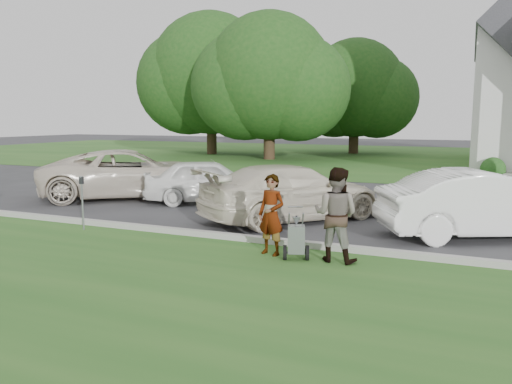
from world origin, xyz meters
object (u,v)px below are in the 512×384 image
Objects in this scene: tree_far at (211,79)px; tree_back at (355,93)px; car_a at (130,174)px; car_b at (209,181)px; person_right at (336,215)px; striping_cart at (296,240)px; car_d at (485,204)px; tree_left at (269,82)px; person_left at (271,216)px; parking_meter_near at (82,196)px; car_c at (292,192)px.

tree_far is 11.22m from tree_back.
car_a is 3.05m from car_b.
tree_back reaches higher than person_right.
tree_far is 10.89× the size of striping_cart.
car_d is at bearing -124.89° from person_right.
car_d is at bearing 25.36° from striping_cart.
tree_left is 24.78m from person_right.
tree_back reaches higher than car_d.
striping_cart is at bearing 1.13° from person_left.
car_d reaches higher than parking_meter_near.
tree_left reaches higher than tree_back.
striping_cart is 9.40m from car_a.
tree_far is at bearing 135.20° from person_left.
parking_meter_near is (-0.17, -29.98, -3.88)m from tree_back.
car_d is (8.19, -1.86, 0.07)m from car_b.
person_right is 0.38× the size of car_d.
striping_cart is 4.86m from car_d.
car_a is at bearing 114.64° from parking_meter_near.
person_left reaches higher than striping_cart.
tree_far is 8.63× the size of parking_meter_near.
car_a is 1.43× the size of car_b.
tree_far is at bearing -18.80° from car_c.
person_right reaches higher than person_left.
car_b is 0.81× the size of car_c.
tree_far is 1.21× the size of tree_back.
parking_meter_near is at bearing -68.51° from tree_far.
car_b is (-4.80, 5.31, 0.32)m from striping_cart.
person_left is 1.30m from person_right.
tree_back is 30.89m from person_left.
car_c is at bearing -56.93° from tree_far.
tree_left is 23.29m from car_d.
parking_meter_near is 0.28× the size of car_d.
tree_back reaches higher than striping_cart.
car_b is (0.86, 4.91, -0.13)m from parking_meter_near.
car_a is (-7.27, 5.03, 0.02)m from person_left.
tree_back is 1.60× the size of car_a.
car_c is at bearing 37.24° from parking_meter_near.
striping_cart is 7.17m from car_b.
tree_left reaches higher than parking_meter_near.
person_right is at bearing 16.98° from person_left.
tree_back is 2.02× the size of car_d.
car_b is at bearing -124.38° from car_a.
person_left is at bearing -68.17° from tree_left.
striping_cart is 0.21× the size of car_c.
car_a is at bearing -25.82° from person_right.
tree_back is at bearing 89.67° from parking_meter_near.
person_left is 5.17m from car_d.
car_c is (6.49, -1.50, -0.08)m from car_a.
car_b is (10.69, -20.07, -4.97)m from tree_far.
tree_back is at bearing -43.08° from car_c.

